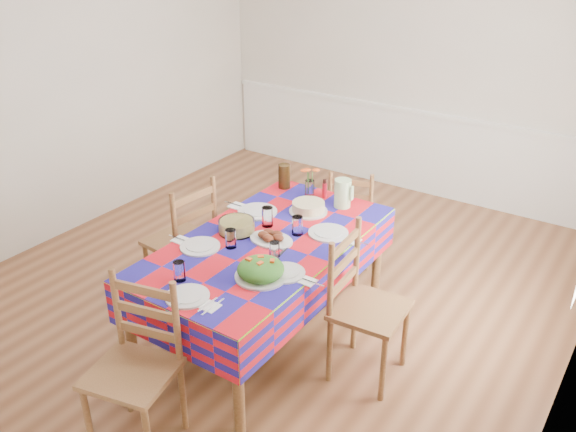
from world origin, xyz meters
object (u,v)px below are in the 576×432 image
object	(u,v)px
dining_table	(266,251)
chair_near	(136,368)
chair_left	(184,242)
green_pitcher	(343,193)
tea_pitcher	(284,176)
meat_platter	(271,237)
chair_far	(351,216)
chair_right	(363,307)

from	to	relation	value
dining_table	chair_near	bearing A→B (deg)	-90.49
chair_near	chair_left	size ratio (longest dim) A/B	0.98
green_pitcher	tea_pitcher	world-z (taller)	green_pitcher
meat_platter	chair_far	distance (m)	1.26
green_pitcher	chair_near	size ratio (longest dim) A/B	0.22
dining_table	chair_far	distance (m)	1.26
green_pitcher	tea_pitcher	size ratio (longest dim) A/B	1.11
chair_near	dining_table	bearing A→B (deg)	76.78
dining_table	meat_platter	world-z (taller)	meat_platter
chair_far	green_pitcher	bearing A→B (deg)	88.20
tea_pitcher	chair_far	size ratio (longest dim) A/B	0.22
chair_near	chair_far	world-z (taller)	chair_near
dining_table	chair_right	world-z (taller)	chair_right
meat_platter	chair_near	bearing A→B (deg)	-91.97
meat_platter	dining_table	bearing A→B (deg)	-145.42
chair_far	meat_platter	bearing A→B (deg)	70.53
chair_near	meat_platter	bearing A→B (deg)	75.30
dining_table	meat_platter	distance (m)	0.12
chair_right	green_pitcher	bearing A→B (deg)	33.83
tea_pitcher	chair_left	size ratio (longest dim) A/B	0.19
green_pitcher	chair_near	bearing A→B (deg)	-95.08
meat_platter	green_pitcher	xyz separation A→B (m)	(0.14, 0.76, 0.09)
chair_right	dining_table	bearing A→B (deg)	85.72
dining_table	chair_near	world-z (taller)	chair_near
green_pitcher	chair_right	distance (m)	1.05
chair_far	chair_left	distance (m)	1.47
chair_far	chair_left	xyz separation A→B (m)	(-0.79, -1.24, 0.07)
dining_table	chair_right	distance (m)	0.79
meat_platter	green_pitcher	bearing A→B (deg)	79.86
chair_far	chair_right	xyz separation A→B (m)	(0.76, -1.24, 0.07)
green_pitcher	chair_near	distance (m)	2.05
green_pitcher	chair_near	xyz separation A→B (m)	(-0.18, -2.01, -0.37)
meat_platter	tea_pitcher	size ratio (longest dim) A/B	1.62
tea_pitcher	chair_near	size ratio (longest dim) A/B	0.19
chair_near	chair_right	size ratio (longest dim) A/B	0.99
dining_table	chair_right	size ratio (longest dim) A/B	1.89
chair_near	chair_far	bearing A→B (deg)	76.69
green_pitcher	chair_left	bearing A→B (deg)	-140.29
meat_platter	green_pitcher	distance (m)	0.77
tea_pitcher	chair_near	distance (m)	2.13
tea_pitcher	chair_right	bearing A→B (deg)	-35.22
meat_platter	chair_right	bearing A→B (deg)	-1.99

